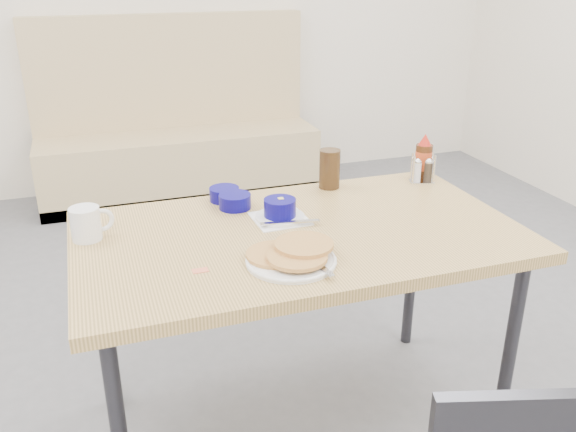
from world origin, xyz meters
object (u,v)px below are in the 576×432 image
object	(u,v)px
butter_bowl	(235,201)
condiment_caddy	(422,172)
coffee_mug	(87,223)
amber_tumbler	(330,169)
booth_bench	(178,144)
creamer_bowl	(224,194)
pancake_plate	(292,256)
syrup_bottle	(423,158)
grits_setting	(280,211)
dining_table	(299,248)

from	to	relation	value
butter_bowl	condiment_caddy	size ratio (longest dim) A/B	1.00
coffee_mug	amber_tumbler	bearing A→B (deg)	12.17
amber_tumbler	condiment_caddy	xyz separation A→B (m)	(0.36, -0.06, -0.03)
booth_bench	creamer_bowl	distance (m)	2.25
coffee_mug	amber_tumbler	distance (m)	0.90
amber_tumbler	pancake_plate	bearing A→B (deg)	-121.95
pancake_plate	syrup_bottle	world-z (taller)	syrup_bottle
grits_setting	condiment_caddy	xyz separation A→B (m)	(0.63, 0.18, 0.01)
butter_bowl	pancake_plate	bearing A→B (deg)	-83.39
dining_table	syrup_bottle	bearing A→B (deg)	27.98
coffee_mug	amber_tumbler	world-z (taller)	amber_tumbler
creamer_bowl	coffee_mug	bearing A→B (deg)	-158.70
amber_tumbler	creamer_bowl	bearing A→B (deg)	-179.25
condiment_caddy	booth_bench	bearing A→B (deg)	123.74
creamer_bowl	condiment_caddy	world-z (taller)	condiment_caddy
syrup_bottle	pancake_plate	bearing A→B (deg)	-143.75
booth_bench	dining_table	size ratio (longest dim) A/B	1.36
grits_setting	butter_bowl	xyz separation A→B (m)	(-0.12, 0.15, -0.01)
dining_table	pancake_plate	world-z (taller)	pancake_plate
coffee_mug	creamer_bowl	xyz separation A→B (m)	(0.47, 0.18, -0.03)
pancake_plate	condiment_caddy	world-z (taller)	condiment_caddy
amber_tumbler	syrup_bottle	distance (m)	0.40
grits_setting	creamer_bowl	distance (m)	0.27
coffee_mug	butter_bowl	size ratio (longest dim) A/B	1.20
creamer_bowl	condiment_caddy	size ratio (longest dim) A/B	0.95
pancake_plate	coffee_mug	xyz separation A→B (m)	(-0.54, 0.35, 0.03)
condiment_caddy	amber_tumbler	bearing A→B (deg)	-170.54
dining_table	syrup_bottle	distance (m)	0.74
dining_table	amber_tumbler	size ratio (longest dim) A/B	9.54
dining_table	condiment_caddy	world-z (taller)	condiment_caddy
grits_setting	syrup_bottle	size ratio (longest dim) A/B	1.15
booth_bench	coffee_mug	size ratio (longest dim) A/B	14.22
coffee_mug	creamer_bowl	bearing A→B (deg)	21.30
pancake_plate	condiment_caddy	xyz separation A→B (m)	(0.70, 0.48, 0.02)
grits_setting	condiment_caddy	world-z (taller)	condiment_caddy
pancake_plate	syrup_bottle	bearing A→B (deg)	36.25
booth_bench	butter_bowl	bearing A→B (deg)	-93.67
creamer_bowl	butter_bowl	size ratio (longest dim) A/B	0.95
dining_table	amber_tumbler	distance (m)	0.44
booth_bench	syrup_bottle	world-z (taller)	booth_bench
dining_table	condiment_caddy	size ratio (longest dim) A/B	12.58
creamer_bowl	dining_table	bearing A→B (deg)	-63.85
grits_setting	syrup_bottle	distance (m)	0.71
booth_bench	coffee_mug	bearing A→B (deg)	-104.93
amber_tumbler	syrup_bottle	bearing A→B (deg)	0.00
dining_table	creamer_bowl	world-z (taller)	creamer_bowl
booth_bench	dining_table	world-z (taller)	booth_bench
pancake_plate	amber_tumbler	distance (m)	0.64
coffee_mug	condiment_caddy	world-z (taller)	condiment_caddy
dining_table	grits_setting	distance (m)	0.14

